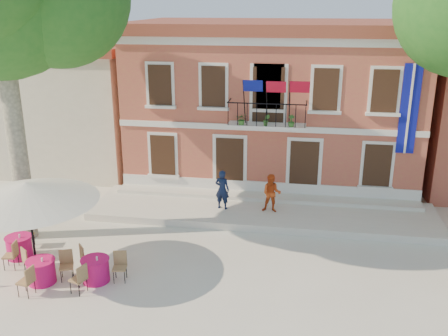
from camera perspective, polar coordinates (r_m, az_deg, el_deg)
ground at (r=17.06m, az=-3.80°, el=-10.88°), size 90.00×90.00×0.00m
main_building at (r=24.91m, az=5.76°, el=7.81°), size 13.50×9.59×7.50m
neighbor_west at (r=29.04m, az=-17.61°, el=7.43°), size 9.40×9.40×6.40m
terrace at (r=20.62m, az=4.40°, el=-5.02°), size 14.00×3.40×0.30m
patio_umbrella at (r=16.23m, az=-21.62°, el=-2.60°), size 4.30×4.30×3.20m
pedestrian_navy at (r=20.22m, az=-0.20°, el=-2.48°), size 0.66×0.50×1.64m
pedestrian_orange at (r=20.01m, az=5.47°, el=-2.91°), size 0.79×0.63×1.57m
cafe_table_0 at (r=18.61m, az=-22.37°, el=-8.25°), size 0.90×1.96×0.95m
cafe_table_1 at (r=16.80m, az=-20.15°, el=-10.90°), size 1.86×1.73×0.95m
cafe_table_3 at (r=16.38m, az=-14.47°, el=-11.09°), size 1.77×1.84×0.95m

